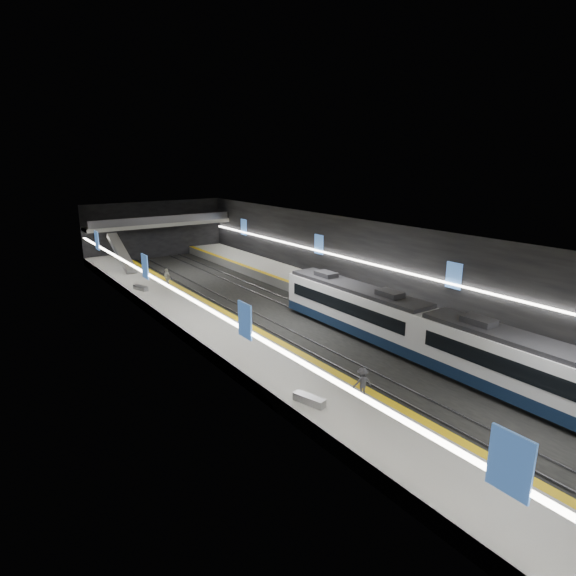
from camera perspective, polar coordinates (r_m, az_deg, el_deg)
ground at (r=41.92m, az=1.38°, el=-4.21°), size 70.00×70.00×0.00m
ceiling at (r=39.98m, az=1.46°, el=6.67°), size 20.00×70.00×0.04m
wall_left at (r=35.98m, az=-11.56°, el=-1.13°), size 0.04×70.00×8.00m
wall_right at (r=47.21m, az=11.29°, el=2.77°), size 0.04×70.00×8.00m
wall_back at (r=71.55m, az=-15.45°, el=6.69°), size 20.00×0.04×8.00m
platform_left at (r=38.07m, az=-7.82°, el=-5.60°), size 5.00×70.00×1.00m
tile_surface_left at (r=37.90m, az=-7.85°, el=-4.88°), size 5.00×70.00×0.02m
tactile_strip_left at (r=38.86m, az=-4.95°, el=-4.25°), size 0.60×70.00×0.02m
platform_right at (r=46.37m, az=8.90°, el=-1.82°), size 5.00×70.00×1.00m
tile_surface_right at (r=46.22m, az=8.93°, el=-1.21°), size 5.00×70.00×0.02m
tactile_strip_right at (r=44.78m, az=6.88°, el=-1.66°), size 0.60×70.00×0.02m
rails at (r=41.90m, az=1.38°, el=-4.13°), size 6.52×70.00×0.12m
train at (r=34.85m, az=16.27°, el=-5.11°), size 2.69×30.04×3.60m
ad_posters at (r=41.43m, az=0.61°, el=2.05°), size 19.94×53.50×2.20m
cove_light_left at (r=36.11m, az=-11.25°, el=-1.38°), size 0.25×68.60×0.12m
cove_light_right at (r=47.11m, az=11.10°, el=2.50°), size 0.25×68.60×0.12m
mezzanine_bridge at (r=69.48m, az=-14.93°, el=7.35°), size 20.00×3.00×1.50m
escalator at (r=61.04m, az=-19.14°, el=3.95°), size 1.20×7.50×3.92m
bench_left_near at (r=26.79m, az=2.53°, el=-13.10°), size 1.05×1.97×0.46m
bench_left_far at (r=50.67m, az=-17.08°, el=0.01°), size 1.03×1.96×0.46m
bench_right_far at (r=55.06m, az=3.00°, el=1.86°), size 1.25×2.00×0.47m
passenger_right_a at (r=47.06m, az=4.86°, el=0.24°), size 0.58×0.70×1.64m
passenger_left_a at (r=50.86m, az=-14.15°, el=1.15°), size 0.70×1.22×1.97m
passenger_left_b at (r=27.53m, az=8.80°, el=-11.01°), size 1.23×0.90×1.70m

